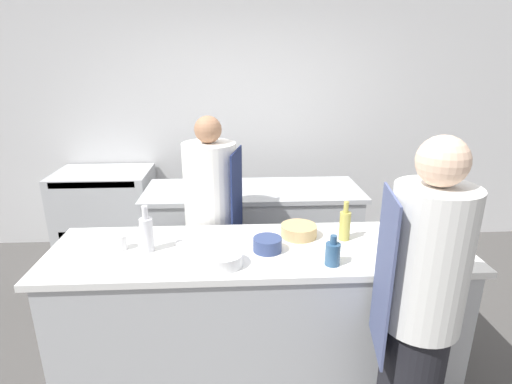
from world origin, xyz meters
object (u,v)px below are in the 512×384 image
at_px(bottle_sauce, 333,253).
at_px(bowl_mixing_large, 299,231).
at_px(bowl_prep_small, 267,244).
at_px(cup, 120,242).
at_px(chef_at_stove, 212,224).
at_px(bottle_wine, 345,225).
at_px(bottle_olive_oil, 147,233).
at_px(bowl_ceramic_blue, 223,259).
at_px(oven_range, 107,215).
at_px(bottle_vinegar, 400,228).
at_px(chef_at_prep_near, 419,311).
at_px(bottle_cooking_oil, 394,221).

distance_m(bottle_sauce, bowl_mixing_large, 0.41).
height_order(bowl_prep_small, cup, cup).
distance_m(bowl_mixing_large, bowl_prep_small, 0.30).
xyz_separation_m(chef_at_stove, bottle_wine, (0.89, -0.52, 0.19)).
bearing_deg(bottle_wine, cup, -177.37).
bearing_deg(bowl_prep_small, bottle_olive_oil, 176.69).
distance_m(bottle_wine, bowl_ceramic_blue, 0.83).
distance_m(oven_range, bottle_sauce, 2.79).
xyz_separation_m(bottle_olive_oil, bottle_wine, (1.24, 0.09, -0.01)).
height_order(oven_range, cup, cup).
xyz_separation_m(chef_at_stove, bottle_vinegar, (1.20, -0.64, 0.21)).
bearing_deg(bottle_vinegar, bottle_wine, 158.83).
distance_m(chef_at_prep_near, bowl_ceramic_blue, 1.05).
bearing_deg(oven_range, bottle_cooking_oil, -33.81).
distance_m(oven_range, bowl_prep_small, 2.41).
distance_m(oven_range, chef_at_prep_near, 3.29).
distance_m(chef_at_prep_near, bottle_sauce, 0.54).
xyz_separation_m(oven_range, bottle_wine, (2.06, -1.65, 0.54)).
xyz_separation_m(bottle_wine, bottle_cooking_oil, (0.34, 0.04, -0.00)).
bearing_deg(chef_at_prep_near, bowl_mixing_large, 40.47).
bearing_deg(cup, bottle_vinegar, -1.85).
height_order(bottle_wine, bowl_ceramic_blue, bottle_wine).
bearing_deg(chef_at_prep_near, oven_range, 53.17).
xyz_separation_m(bottle_vinegar, cup, (-1.73, 0.06, -0.08)).
xyz_separation_m(oven_range, bowl_mixing_large, (1.77, -1.58, 0.48)).
bearing_deg(bottle_cooking_oil, bottle_olive_oil, -175.05).
xyz_separation_m(bottle_olive_oil, bottle_cooking_oil, (1.58, 0.14, -0.01)).
height_order(bottle_vinegar, bowl_ceramic_blue, bottle_vinegar).
bearing_deg(bottle_vinegar, bottle_olive_oil, 178.94).
height_order(bottle_sauce, cup, bottle_sauce).
bearing_deg(bowl_mixing_large, bottle_vinegar, -17.04).
bearing_deg(oven_range, chef_at_stove, -43.99).
distance_m(oven_range, cup, 1.89).
bearing_deg(chef_at_stove, oven_range, -122.23).
distance_m(bowl_prep_small, bowl_ceramic_blue, 0.31).
bearing_deg(bottle_cooking_oil, bowl_mixing_large, 178.34).
xyz_separation_m(bottle_wine, bowl_prep_small, (-0.51, -0.13, -0.06)).
height_order(bottle_olive_oil, bottle_cooking_oil, bottle_olive_oil).
bearing_deg(bottle_vinegar, bowl_mixing_large, 162.96).
height_order(chef_at_prep_near, bottle_sauce, chef_at_prep_near).
bearing_deg(bowl_prep_small, bowl_mixing_large, 41.42).
bearing_deg(cup, bowl_ceramic_blue, -20.02).
distance_m(bottle_sauce, bowl_ceramic_blue, 0.62).
xyz_separation_m(chef_at_prep_near, bottle_sauce, (-0.34, 0.40, 0.12)).
relative_size(oven_range, bottle_sauce, 5.23).
relative_size(bowl_ceramic_blue, cup, 2.46).
xyz_separation_m(bottle_sauce, bowl_prep_small, (-0.36, 0.19, -0.03)).
bearing_deg(oven_range, bottle_olive_oil, -64.91).
relative_size(bottle_wine, bottle_sauce, 1.44).
distance_m(bottle_vinegar, bowl_prep_small, 0.83).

